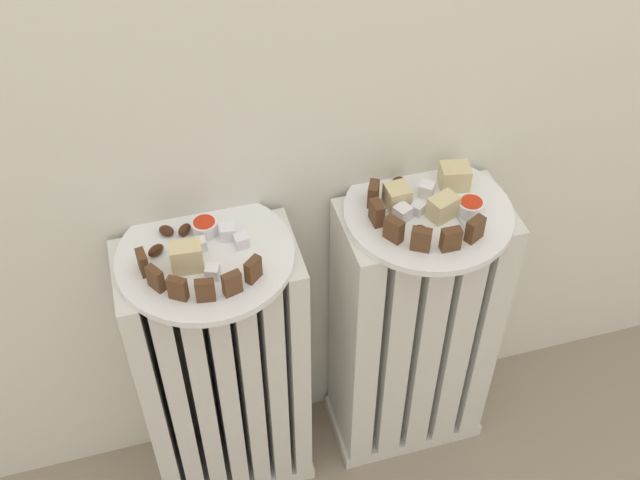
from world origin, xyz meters
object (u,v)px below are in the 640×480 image
at_px(plate_right, 428,213).
at_px(plate_left, 205,256).
at_px(radiator_left, 223,376).
at_px(jam_bowl_left, 205,227).
at_px(radiator_right, 412,333).
at_px(fork, 455,209).
at_px(jam_bowl_right, 471,207).

bearing_deg(plate_right, plate_left, 180.00).
bearing_deg(plate_left, plate_right, 0.00).
height_order(radiator_left, jam_bowl_left, jam_bowl_left).
xyz_separation_m(radiator_right, plate_right, (-0.00, 0.00, 0.31)).
distance_m(jam_bowl_left, fork, 0.40).
xyz_separation_m(radiator_right, jam_bowl_left, (-0.36, 0.05, 0.33)).
xyz_separation_m(jam_bowl_left, fork, (0.40, -0.06, -0.01)).
distance_m(radiator_left, jam_bowl_right, 0.54).
relative_size(radiator_right, plate_right, 2.18).
height_order(jam_bowl_left, fork, jam_bowl_left).
relative_size(radiator_left, jam_bowl_left, 14.57).
relative_size(radiator_right, jam_bowl_left, 14.57).
bearing_deg(radiator_right, fork, -15.94).
relative_size(jam_bowl_left, jam_bowl_right, 0.95).
distance_m(plate_left, plate_right, 0.37).
distance_m(radiator_left, plate_right, 0.48).
relative_size(plate_right, jam_bowl_left, 6.69).
bearing_deg(plate_right, jam_bowl_left, 172.76).
height_order(jam_bowl_right, fork, jam_bowl_right).
height_order(jam_bowl_left, jam_bowl_right, jam_bowl_right).
bearing_deg(jam_bowl_right, fork, 145.91).
height_order(plate_left, fork, fork).
xyz_separation_m(plate_left, jam_bowl_right, (0.43, -0.03, 0.02)).
distance_m(radiator_left, radiator_right, 0.37).
distance_m(plate_left, jam_bowl_left, 0.05).
relative_size(jam_bowl_left, fork, 0.42).
xyz_separation_m(plate_left, jam_bowl_left, (0.01, 0.05, 0.02)).
height_order(plate_left, jam_bowl_right, jam_bowl_right).
height_order(radiator_left, plate_right, plate_right).
xyz_separation_m(plate_left, plate_right, (0.37, 0.00, 0.00)).
bearing_deg(radiator_right, plate_left, 180.00).
relative_size(radiator_left, fork, 6.10).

